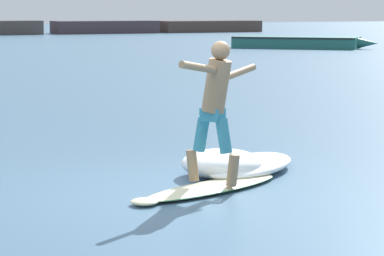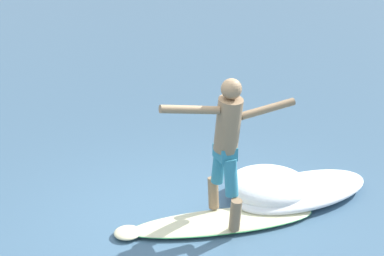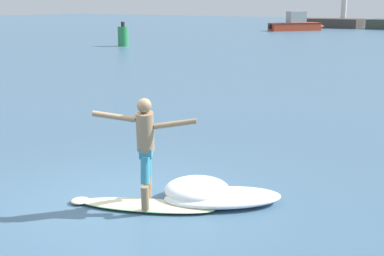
% 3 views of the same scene
% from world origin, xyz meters
% --- Properties ---
extents(ground_plane, '(200.00, 200.00, 0.00)m').
position_xyz_m(ground_plane, '(0.00, 0.00, 0.00)').
color(ground_plane, '#426581').
extents(surfboard, '(2.45, 1.44, 0.23)m').
position_xyz_m(surfboard, '(0.47, 0.04, 0.05)').
color(surfboard, beige).
rests_on(surfboard, ground).
extents(surfer, '(1.43, 0.97, 1.77)m').
position_xyz_m(surfer, '(0.54, 0.02, 1.13)').
color(surfer, '#8F7152').
rests_on(surfer, surfboard).
extents(wave_foam_at_tail, '(1.55, 1.56, 0.38)m').
position_xyz_m(wave_foam_at_tail, '(1.01, 0.82, 0.19)').
color(wave_foam_at_tail, white).
rests_on(wave_foam_at_tail, ground).
extents(wave_foam_at_nose, '(2.12, 1.94, 0.23)m').
position_xyz_m(wave_foam_at_nose, '(1.48, 0.90, 0.11)').
color(wave_foam_at_nose, white).
rests_on(wave_foam_at_nose, ground).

